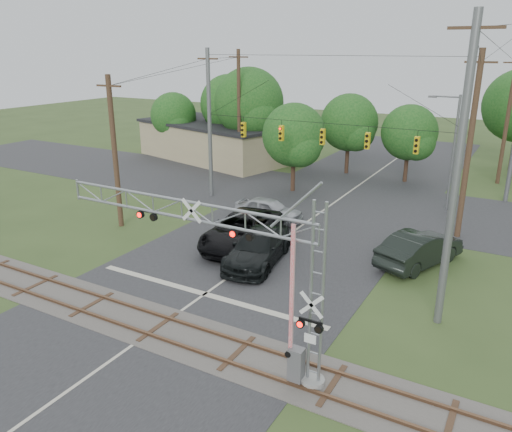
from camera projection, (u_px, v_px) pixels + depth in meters
The scene contains 14 objects.
ground at pixel (126, 351), 19.91m from camera, with size 160.00×160.00×0.00m, color #354921.
road_main at pixel (251, 262), 28.15m from camera, with size 14.00×90.00×0.02m, color #28272A.
road_cross at pixel (339, 200), 39.70m from camera, with size 90.00×12.00×0.02m, color #28272A.
railroad_track at pixel (158, 327), 21.55m from camera, with size 90.00×3.20×0.17m.
crossing_gantry at pixel (231, 256), 18.00m from camera, with size 11.56×0.88×6.92m.
traffic_signal_span at pixel (335, 136), 34.13m from camera, with size 19.34×0.36×11.50m.
pickup_black at pixel (242, 230), 30.23m from camera, with size 3.29×7.13×1.98m, color black.
car_dark at pixel (258, 247), 27.83m from camera, with size 2.52×6.20×1.80m, color black.
sedan_silver at pixel (269, 210), 34.58m from camera, with size 1.93×4.81×1.64m, color #A6A8AE.
suv_dark at pixel (420, 248), 27.56m from camera, with size 2.02×5.80×1.91m, color black.
commercial_building at pixel (216, 140), 53.87m from camera, with size 18.50×12.53×3.94m.
streetlight at pixel (451, 147), 35.85m from camera, with size 2.24×0.23×8.40m.
utility_poles at pixel (376, 128), 35.43m from camera, with size 25.31×27.65×13.90m.
treeline at pixel (374, 117), 45.34m from camera, with size 53.18×25.87×9.77m.
Camera 1 is at (12.98, -12.34, 11.48)m, focal length 35.00 mm.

